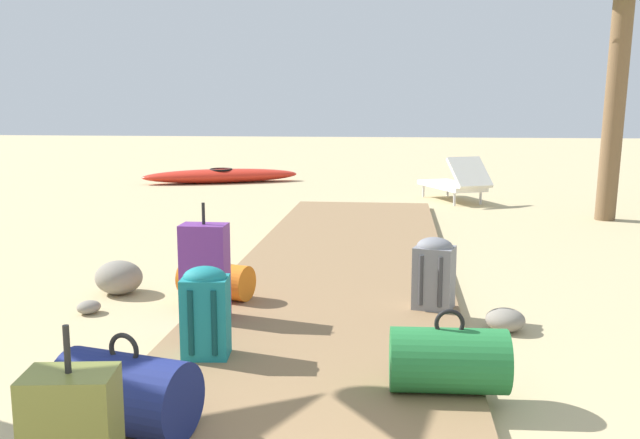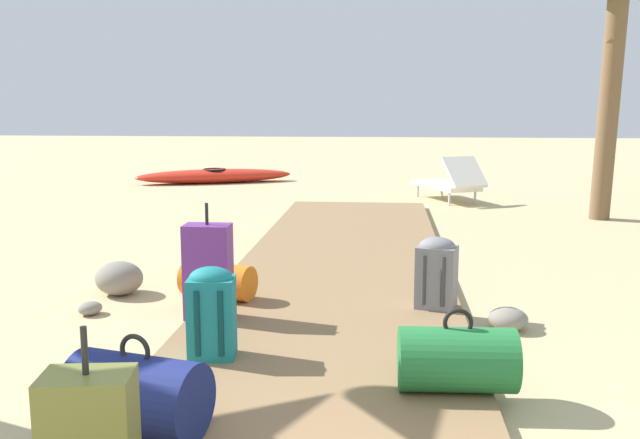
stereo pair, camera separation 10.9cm
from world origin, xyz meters
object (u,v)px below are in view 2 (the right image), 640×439
Objects in this scene: palm_tree_far_right at (624,0)px; lounge_chair at (450,182)px; backpack_teal at (212,310)px; backpack_grey at (437,271)px; kayak at (215,176)px; duffel_bag_navy at (137,395)px; duffel_bag_orange at (218,280)px; suitcase_purple at (208,271)px; duffel_bag_green at (457,359)px.

lounge_chair is at bearing 139.77° from palm_tree_far_right.
backpack_grey is at bearing 39.84° from backpack_teal.
palm_tree_far_right is 8.42m from kayak.
duffel_bag_navy is 1.11× the size of duffel_bag_orange.
backpack_grey is 6.67m from lounge_chair.
suitcase_purple is 0.57m from duffel_bag_orange.
duffel_bag_green is 0.20× the size of kayak.
duffel_bag_orange is 1.00× the size of duffel_bag_green.
suitcase_purple is 0.51× the size of lounge_chair.
lounge_chair is at bearing 71.41° from suitcase_purple.
duffel_bag_green is 8.26m from lounge_chair.
palm_tree_far_right is (4.45, 5.29, 2.59)m from suitcase_purple.
duffel_bag_orange is 1.17× the size of backpack_grey.
backpack_grey is at bearing 90.04° from duffel_bag_green.
backpack_teal is 10.56m from kayak.
suitcase_purple is at bearing -108.59° from lounge_chair.
suitcase_purple is 7.38m from palm_tree_far_right.
lounge_chair is at bearing 74.69° from backpack_teal.
duffel_bag_green is (0.00, -1.60, -0.11)m from backpack_grey.
duffel_bag_orange is (-0.18, 2.36, -0.05)m from duffel_bag_navy.
palm_tree_far_right reaches higher than suitcase_purple.
backpack_grey reaches higher than duffel_bag_green.
suitcase_purple is at bearing -76.47° from kayak.
duffel_bag_orange is 6.96m from lounge_chair.
backpack_grey is 6.20m from palm_tree_far_right.
duffel_bag_orange is 1.75m from backpack_grey.
duffel_bag_navy is (0.12, -1.83, -0.16)m from suitcase_purple.
kayak is at bearing 152.61° from lounge_chair.
backpack_grey is (1.74, -0.11, 0.15)m from duffel_bag_orange.
palm_tree_far_right reaches higher than backpack_teal.
lounge_chair reaches higher than duffel_bag_navy.
duffel_bag_navy reaches higher than duffel_bag_green.
backpack_teal is 0.67× the size of suitcase_purple.
duffel_bag_orange is at bearing -76.07° from kayak.
duffel_bag_green is 11.35m from kayak.
duffel_bag_navy is at bearing -121.33° from palm_tree_far_right.
suitcase_purple reaches higher than lounge_chair.
lounge_chair reaches higher than duffel_bag_orange.
palm_tree_far_right is at bearing 60.36° from backpack_grey.
backpack_teal reaches higher than duffel_bag_green.
duffel_bag_navy is at bearing -95.90° from backpack_teal.
backpack_grey is at bearing -3.61° from duffel_bag_orange.
palm_tree_far_right reaches higher than duffel_bag_green.
palm_tree_far_right reaches higher than backpack_grey.
backpack_teal is at bearing -74.40° from suitcase_purple.
duffel_bag_orange is at bearing 135.54° from duffel_bag_green.
suitcase_purple is 2.06m from duffel_bag_green.
suitcase_purple is 1.73m from backpack_grey.
suitcase_purple reaches higher than duffel_bag_green.
duffel_bag_green is 0.17× the size of palm_tree_far_right.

